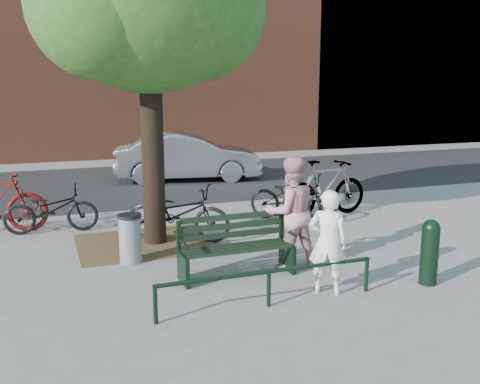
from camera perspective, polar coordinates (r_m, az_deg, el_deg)
name	(u,v)px	position (r m, az deg, el deg)	size (l,w,h in m)	color
ground	(237,276)	(8.24, -0.31, -8.98)	(90.00, 90.00, 0.00)	gray
dirt_pit	(145,243)	(10.02, -10.11, -5.39)	(2.40, 2.00, 0.02)	brown
road	(139,183)	(16.23, -10.72, 1.00)	(40.00, 7.00, 0.01)	black
townhouse_row	(105,0)	(23.67, -14.19, 19.23)	(45.00, 4.00, 14.00)	brown
park_bench	(235,245)	(8.16, -0.50, -5.65)	(1.74, 0.54, 0.97)	black
guard_railing	(269,277)	(7.06, 3.09, -9.07)	(3.06, 0.06, 0.51)	black
person_left	(328,242)	(7.49, 9.36, -5.30)	(0.54, 0.35, 1.48)	white
person_right	(290,212)	(8.47, 5.38, -2.16)	(0.87, 0.68, 1.79)	#C88995
bollard	(430,250)	(8.26, 19.58, -5.82)	(0.26, 0.26, 0.97)	black
litter_bin	(130,238)	(8.93, -11.64, -4.85)	(0.40, 0.40, 0.81)	gray
bicycle_a	(51,209)	(11.12, -19.50, -1.76)	(0.62, 1.78, 0.94)	black
bicycle_c	(178,213)	(10.01, -6.64, -2.24)	(0.70, 2.00, 1.05)	black
bicycle_d	(325,188)	(11.94, 9.09, 0.42)	(0.59, 2.11, 1.27)	gray
bicycle_e	(293,197)	(11.49, 5.70, -0.58)	(0.66, 1.91, 1.00)	black
parked_car	(188,157)	(16.33, -5.59, 3.73)	(1.52, 4.36, 1.44)	gray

